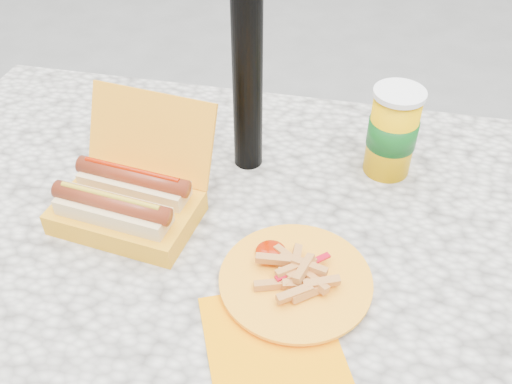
# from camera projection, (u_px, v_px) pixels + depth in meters

# --- Properties ---
(picnic_table) EXTENTS (1.20, 0.80, 0.75)m
(picnic_table) POSITION_uv_depth(u_px,v_px,m) (229.00, 266.00, 0.99)
(picnic_table) COLOR beige
(picnic_table) RESTS_ON ground
(hotdog_box) EXTENTS (0.24, 0.23, 0.17)m
(hotdog_box) POSITION_uv_depth(u_px,v_px,m) (128.00, 200.00, 0.90)
(hotdog_box) COLOR orange
(hotdog_box) RESTS_ON picnic_table
(fries_plate) EXTENTS (0.24, 0.32, 0.04)m
(fries_plate) POSITION_uv_depth(u_px,v_px,m) (293.00, 283.00, 0.81)
(fries_plate) COLOR #FF9200
(fries_plate) RESTS_ON picnic_table
(soda_cup) EXTENTS (0.09, 0.09, 0.16)m
(soda_cup) POSITION_uv_depth(u_px,v_px,m) (392.00, 132.00, 0.96)
(soda_cup) COLOR #FFB400
(soda_cup) RESTS_ON picnic_table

